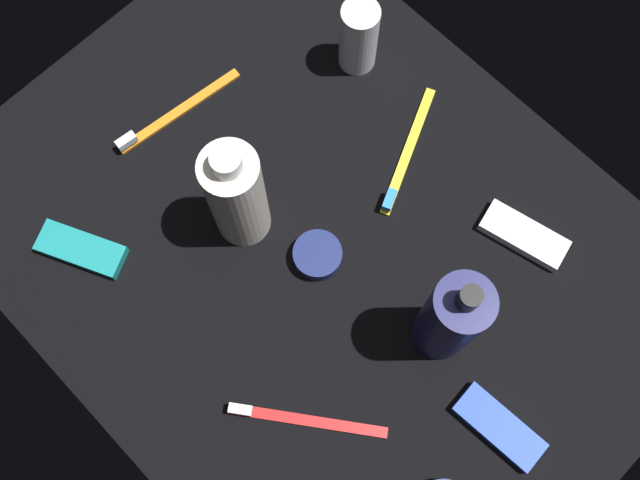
% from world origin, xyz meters
% --- Properties ---
extents(ground_plane, '(0.84, 0.64, 0.01)m').
position_xyz_m(ground_plane, '(0.00, 0.00, -0.01)').
color(ground_plane, black).
extents(lotion_bottle, '(0.06, 0.06, 0.20)m').
position_xyz_m(lotion_bottle, '(-0.17, -0.02, 0.09)').
color(lotion_bottle, navy).
rests_on(lotion_bottle, ground_plane).
extents(bodywash_bottle, '(0.06, 0.06, 0.19)m').
position_xyz_m(bodywash_bottle, '(0.09, 0.04, 0.09)').
color(bodywash_bottle, silver).
rests_on(bodywash_bottle, ground_plane).
extents(deodorant_stick, '(0.05, 0.05, 0.11)m').
position_xyz_m(deodorant_stick, '(0.15, -0.21, 0.05)').
color(deodorant_stick, silver).
rests_on(deodorant_stick, ground_plane).
extents(toothbrush_orange, '(0.03, 0.18, 0.02)m').
position_xyz_m(toothbrush_orange, '(0.25, 0.01, 0.01)').
color(toothbrush_orange, orange).
rests_on(toothbrush_orange, ground_plane).
extents(toothbrush_red, '(0.15, 0.12, 0.02)m').
position_xyz_m(toothbrush_red, '(-0.13, 0.16, 0.01)').
color(toothbrush_red, red).
rests_on(toothbrush_red, ground_plane).
extents(toothbrush_yellow, '(0.09, 0.17, 0.02)m').
position_xyz_m(toothbrush_yellow, '(0.01, -0.16, 0.01)').
color(toothbrush_yellow, yellow).
rests_on(toothbrush_yellow, ground_plane).
extents(snack_bar_white, '(0.11, 0.06, 0.01)m').
position_xyz_m(snack_bar_white, '(-0.16, -0.18, 0.01)').
color(snack_bar_white, white).
rests_on(snack_bar_white, ground_plane).
extents(snack_bar_blue, '(0.11, 0.05, 0.01)m').
position_xyz_m(snack_bar_blue, '(-0.29, 0.01, 0.01)').
color(snack_bar_blue, blue).
rests_on(snack_bar_blue, ground_plane).
extents(snack_bar_teal, '(0.11, 0.08, 0.01)m').
position_xyz_m(snack_bar_teal, '(0.20, 0.21, 0.01)').
color(snack_bar_teal, teal).
rests_on(snack_bar_teal, ground_plane).
extents(cream_tin_left, '(0.06, 0.06, 0.02)m').
position_xyz_m(cream_tin_left, '(-0.01, 0.01, 0.01)').
color(cream_tin_left, navy).
rests_on(cream_tin_left, ground_plane).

